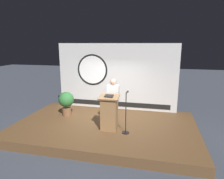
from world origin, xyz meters
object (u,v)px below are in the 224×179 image
(podium, at_px, (109,113))
(microphone_stand, at_px, (126,119))
(speaker_person, at_px, (113,102))
(potted_plant, at_px, (66,101))

(podium, xyz_separation_m, microphone_stand, (0.58, -0.11, -0.13))
(podium, relative_size, microphone_stand, 0.89)
(speaker_person, relative_size, microphone_stand, 1.21)
(speaker_person, bearing_deg, potted_plant, 166.26)
(podium, height_order, microphone_stand, microphone_stand)
(potted_plant, bearing_deg, podium, -25.94)
(microphone_stand, bearing_deg, speaker_person, 133.49)
(speaker_person, xyz_separation_m, potted_plant, (-2.03, 0.50, -0.26))
(speaker_person, xyz_separation_m, microphone_stand, (0.56, -0.59, -0.38))
(podium, distance_m, microphone_stand, 0.60)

